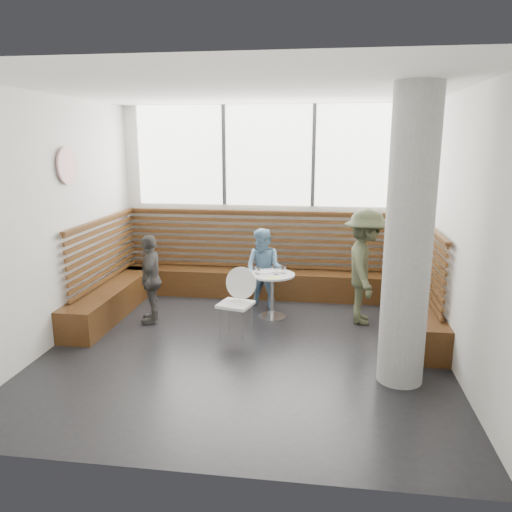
# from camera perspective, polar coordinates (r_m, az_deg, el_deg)

# --- Properties ---
(room) EXTENTS (5.00, 5.00, 3.20)m
(room) POSITION_cam_1_polar(r_m,az_deg,el_deg) (6.10, -1.30, 3.40)
(room) COLOR silver
(room) RESTS_ON ground
(booth) EXTENTS (5.00, 2.50, 1.44)m
(booth) POSITION_cam_1_polar(r_m,az_deg,el_deg) (8.07, 0.76, -2.86)
(booth) COLOR #3D240F
(booth) RESTS_ON ground
(concrete_column) EXTENTS (0.50, 0.50, 3.20)m
(concrete_column) POSITION_cam_1_polar(r_m,az_deg,el_deg) (5.50, 17.05, 1.73)
(concrete_column) COLOR gray
(concrete_column) RESTS_ON ground
(wall_art) EXTENTS (0.03, 0.50, 0.50)m
(wall_art) POSITION_cam_1_polar(r_m,az_deg,el_deg) (7.20, -20.78, 9.66)
(wall_art) COLOR white
(wall_art) RESTS_ON room
(cafe_table) EXTENTS (0.67, 0.67, 0.69)m
(cafe_table) POSITION_cam_1_polar(r_m,az_deg,el_deg) (7.49, 1.87, -3.48)
(cafe_table) COLOR silver
(cafe_table) RESTS_ON ground
(cafe_chair) EXTENTS (0.45, 0.44, 0.93)m
(cafe_chair) POSITION_cam_1_polar(r_m,az_deg,el_deg) (6.83, -2.25, -4.64)
(cafe_chair) COLOR white
(cafe_chair) RESTS_ON ground
(adult_man) EXTENTS (0.65, 1.10, 1.68)m
(adult_man) POSITION_cam_1_polar(r_m,az_deg,el_deg) (7.38, 12.35, -1.22)
(adult_man) COLOR #3E442D
(adult_man) RESTS_ON ground
(child_back) EXTENTS (0.76, 0.68, 1.30)m
(child_back) POSITION_cam_1_polar(r_m,az_deg,el_deg) (7.81, 0.90, -1.58)
(child_back) COLOR #6893B5
(child_back) RESTS_ON ground
(child_left) EXTENTS (0.48, 0.82, 1.31)m
(child_left) POSITION_cam_1_polar(r_m,az_deg,el_deg) (7.44, -11.92, -2.56)
(child_left) COLOR #4C4945
(child_left) RESTS_ON ground
(plate_near) EXTENTS (0.21, 0.21, 0.01)m
(plate_near) POSITION_cam_1_polar(r_m,az_deg,el_deg) (7.51, 1.01, -1.83)
(plate_near) COLOR white
(plate_near) RESTS_ON cafe_table
(plate_far) EXTENTS (0.20, 0.20, 0.01)m
(plate_far) POSITION_cam_1_polar(r_m,az_deg,el_deg) (7.57, 2.30, -1.72)
(plate_far) COLOR white
(plate_far) RESTS_ON cafe_table
(glass_left) EXTENTS (0.07, 0.07, 0.11)m
(glass_left) POSITION_cam_1_polar(r_m,az_deg,el_deg) (7.40, 0.20, -1.68)
(glass_left) COLOR white
(glass_left) RESTS_ON cafe_table
(glass_mid) EXTENTS (0.07, 0.07, 0.11)m
(glass_mid) POSITION_cam_1_polar(r_m,az_deg,el_deg) (7.39, 2.33, -1.69)
(glass_mid) COLOR white
(glass_mid) RESTS_ON cafe_table
(glass_right) EXTENTS (0.07, 0.07, 0.11)m
(glass_right) POSITION_cam_1_polar(r_m,az_deg,el_deg) (7.47, 3.15, -1.55)
(glass_right) COLOR white
(glass_right) RESTS_ON cafe_table
(menu_card) EXTENTS (0.23, 0.20, 0.00)m
(menu_card) POSITION_cam_1_polar(r_m,az_deg,el_deg) (7.22, 1.89, -2.50)
(menu_card) COLOR #A5C64C
(menu_card) RESTS_ON cafe_table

